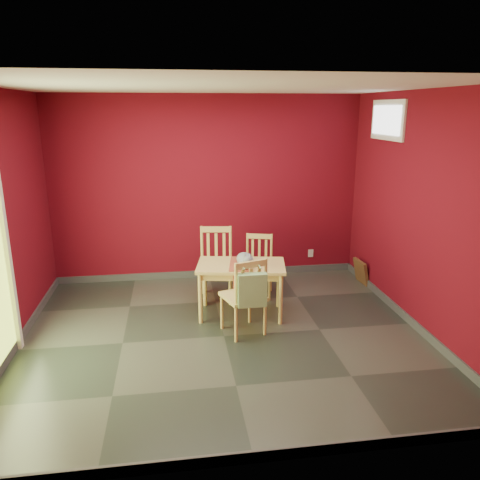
{
  "coord_description": "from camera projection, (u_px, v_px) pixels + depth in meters",
  "views": [
    {
      "loc": [
        -0.52,
        -4.79,
        2.49
      ],
      "look_at": [
        0.25,
        0.45,
        1.0
      ],
      "focal_mm": 35.0,
      "sensor_mm": 36.0,
      "label": 1
    }
  ],
  "objects": [
    {
      "name": "ground",
      "position": [
        224.0,
        336.0,
        5.31
      ],
      "size": [
        4.5,
        4.5,
        0.0
      ],
      "primitive_type": "plane",
      "color": "#2D342D",
      "rests_on": "ground"
    },
    {
      "name": "room_shell",
      "position": [
        224.0,
        332.0,
        5.29
      ],
      "size": [
        4.5,
        4.5,
        4.5
      ],
      "color": "#5F0916",
      "rests_on": "ground"
    },
    {
      "name": "window",
      "position": [
        387.0,
        120.0,
        5.93
      ],
      "size": [
        0.05,
        0.9,
        0.5
      ],
      "color": "white",
      "rests_on": "room_shell"
    },
    {
      "name": "outlet_plate",
      "position": [
        311.0,
        253.0,
        7.34
      ],
      "size": [
        0.08,
        0.02,
        0.12
      ],
      "primitive_type": "cube",
      "color": "silver",
      "rests_on": "room_shell"
    },
    {
      "name": "dining_table",
      "position": [
        241.0,
        271.0,
        5.72
      ],
      "size": [
        1.15,
        0.8,
        0.66
      ],
      "color": "tan",
      "rests_on": "ground"
    },
    {
      "name": "table_runner",
      "position": [
        242.0,
        270.0,
        5.62
      ],
      "size": [
        0.37,
        0.61,
        0.29
      ],
      "color": "#973F2B",
      "rests_on": "dining_table"
    },
    {
      "name": "chair_far_left",
      "position": [
        216.0,
        263.0,
        6.25
      ],
      "size": [
        0.51,
        0.51,
        0.97
      ],
      "color": "tan",
      "rests_on": "ground"
    },
    {
      "name": "chair_far_right",
      "position": [
        258.0,
        265.0,
        6.41
      ],
      "size": [
        0.48,
        0.48,
        0.83
      ],
      "color": "tan",
      "rests_on": "ground"
    },
    {
      "name": "chair_near",
      "position": [
        245.0,
        295.0,
        5.25
      ],
      "size": [
        0.54,
        0.54,
        0.92
      ],
      "color": "tan",
      "rests_on": "ground"
    },
    {
      "name": "tote_bag",
      "position": [
        252.0,
        290.0,
        5.02
      ],
      "size": [
        0.31,
        0.19,
        0.44
      ],
      "color": "#83AF70",
      "rests_on": "chair_near"
    },
    {
      "name": "cat",
      "position": [
        245.0,
        257.0,
        5.62
      ],
      "size": [
        0.26,
        0.44,
        0.21
      ],
      "primitive_type": null,
      "rotation": [
        0.0,
        0.0,
        0.09
      ],
      "color": "slate",
      "rests_on": "table_runner"
    },
    {
      "name": "picture_frame",
      "position": [
        361.0,
        272.0,
        6.88
      ],
      "size": [
        0.14,
        0.36,
        0.35
      ],
      "color": "brown",
      "rests_on": "ground"
    }
  ]
}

